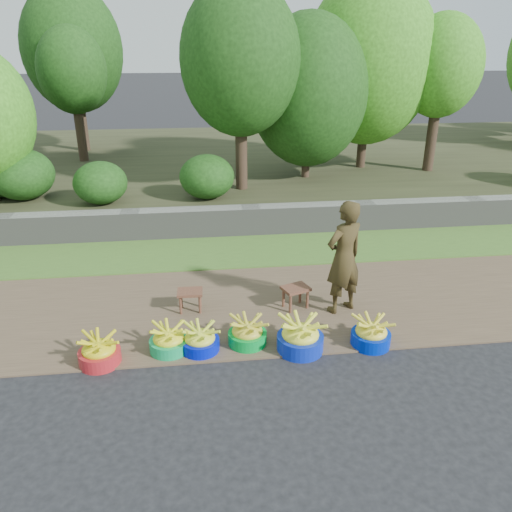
{
  "coord_description": "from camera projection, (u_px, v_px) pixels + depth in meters",
  "views": [
    {
      "loc": [
        -0.98,
        -4.79,
        3.39
      ],
      "look_at": [
        -0.24,
        1.3,
        0.75
      ],
      "focal_mm": 35.0,
      "sensor_mm": 36.0,
      "label": 1
    }
  ],
  "objects": [
    {
      "name": "ground_plane",
      "position": [
        290.0,
        358.0,
        5.82
      ],
      "size": [
        120.0,
        120.0,
        0.0
      ],
      "primitive_type": "plane",
      "color": "#232326",
      "rests_on": "ground"
    },
    {
      "name": "dirt_shoulder",
      "position": [
        273.0,
        305.0,
        6.95
      ],
      "size": [
        80.0,
        2.5,
        0.02
      ],
      "primitive_type": "cube",
      "color": "brown",
      "rests_on": "ground"
    },
    {
      "name": "grass_verge",
      "position": [
        256.0,
        250.0,
        8.77
      ],
      "size": [
        80.0,
        1.5,
        0.04
      ],
      "primitive_type": "cube",
      "color": "#477228",
      "rests_on": "ground"
    },
    {
      "name": "retaining_wall",
      "position": [
        251.0,
        221.0,
        9.45
      ],
      "size": [
        80.0,
        0.35,
        0.55
      ],
      "primitive_type": "cube",
      "color": "slate",
      "rests_on": "ground"
    },
    {
      "name": "earth_bank",
      "position": [
        231.0,
        164.0,
        13.93
      ],
      "size": [
        80.0,
        10.0,
        0.5
      ],
      "primitive_type": "cube",
      "color": "#34371F",
      "rests_on": "ground"
    },
    {
      "name": "vegetation",
      "position": [
        351.0,
        73.0,
        11.93
      ],
      "size": [
        27.9,
        7.48,
        4.4
      ],
      "color": "#35261B",
      "rests_on": "earth_bank"
    },
    {
      "name": "basin_a",
      "position": [
        99.0,
        351.0,
        5.66
      ],
      "size": [
        0.48,
        0.48,
        0.35
      ],
      "color": "#AE1E24",
      "rests_on": "ground"
    },
    {
      "name": "basin_b",
      "position": [
        169.0,
        340.0,
        5.87
      ],
      "size": [
        0.46,
        0.46,
        0.34
      ],
      "color": "#0F9F57",
      "rests_on": "ground"
    },
    {
      "name": "basin_c",
      "position": [
        200.0,
        340.0,
        5.88
      ],
      "size": [
        0.45,
        0.45,
        0.34
      ],
      "color": "#0211C8",
      "rests_on": "ground"
    },
    {
      "name": "basin_d",
      "position": [
        247.0,
        333.0,
        6.01
      ],
      "size": [
        0.47,
        0.47,
        0.35
      ],
      "color": "#009630",
      "rests_on": "ground"
    },
    {
      "name": "basin_e",
      "position": [
        300.0,
        337.0,
        5.89
      ],
      "size": [
        0.55,
        0.55,
        0.41
      ],
      "color": "#0B24AF",
      "rests_on": "ground"
    },
    {
      "name": "basin_f",
      "position": [
        371.0,
        334.0,
        6.0
      ],
      "size": [
        0.48,
        0.48,
        0.35
      ],
      "color": "#0020B6",
      "rests_on": "ground"
    },
    {
      "name": "stool_left",
      "position": [
        190.0,
        295.0,
        6.71
      ],
      "size": [
        0.34,
        0.27,
        0.3
      ],
      "rotation": [
        0.0,
        0.0,
        -0.03
      ],
      "color": "brown",
      "rests_on": "dirt_shoulder"
    },
    {
      "name": "stool_right",
      "position": [
        296.0,
        291.0,
        6.78
      ],
      "size": [
        0.42,
        0.37,
        0.31
      ],
      "rotation": [
        0.0,
        0.0,
        0.36
      ],
      "color": "brown",
      "rests_on": "dirt_shoulder"
    },
    {
      "name": "vendor_woman",
      "position": [
        344.0,
        258.0,
        6.52
      ],
      "size": [
        0.67,
        0.58,
        1.55
      ],
      "primitive_type": "imported",
      "rotation": [
        0.0,
        0.0,
        3.58
      ],
      "color": "black",
      "rests_on": "dirt_shoulder"
    }
  ]
}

